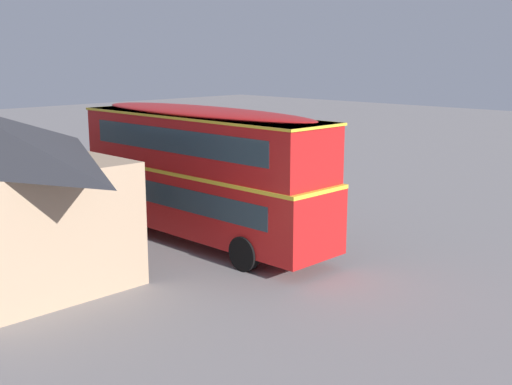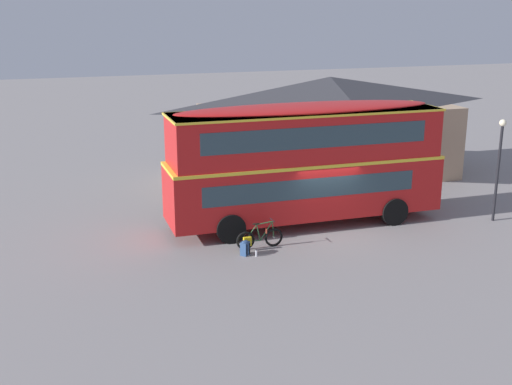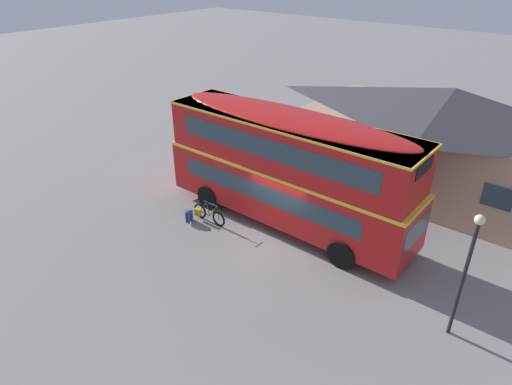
{
  "view_description": "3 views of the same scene",
  "coord_description": "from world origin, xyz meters",
  "views": [
    {
      "loc": [
        -17.34,
        15.51,
        6.54
      ],
      "look_at": [
        -2.23,
        0.03,
        1.91
      ],
      "focal_mm": 45.44,
      "sensor_mm": 36.0,
      "label": 1
    },
    {
      "loc": [
        -9.93,
        -21.96,
        8.4
      ],
      "look_at": [
        -3.04,
        -0.85,
        2.02
      ],
      "focal_mm": 46.06,
      "sensor_mm": 36.0,
      "label": 2
    },
    {
      "loc": [
        8.55,
        -12.21,
        10.05
      ],
      "look_at": [
        -1.49,
        0.26,
        1.36
      ],
      "focal_mm": 31.09,
      "sensor_mm": 36.0,
      "label": 3
    }
  ],
  "objects": [
    {
      "name": "street_lamp",
      "position": [
        6.97,
        -1.03,
        2.59
      ],
      "size": [
        0.28,
        0.28,
        4.12
      ],
      "color": "black",
      "rests_on": "ground"
    },
    {
      "name": "ground_plane",
      "position": [
        0.0,
        0.0,
        0.0
      ],
      "size": [
        120.0,
        120.0,
        0.0
      ],
      "primitive_type": "plane",
      "color": "gray"
    },
    {
      "name": "water_bottle_clear_plastic",
      "position": [
        -3.33,
        -1.79,
        0.12
      ],
      "size": [
        0.07,
        0.07,
        0.25
      ],
      "color": "silver",
      "rests_on": "ground"
    },
    {
      "name": "touring_bicycle",
      "position": [
        -3.03,
        -1.07,
        0.37
      ],
      "size": [
        1.75,
        0.47,
        1.02
      ],
      "color": "black",
      "rests_on": "ground"
    },
    {
      "name": "double_decker_bus",
      "position": [
        -0.45,
        0.94,
        2.65
      ],
      "size": [
        10.81,
        2.7,
        4.79
      ],
      "color": "black",
      "rests_on": "ground"
    },
    {
      "name": "backpack_on_ground",
      "position": [
        -3.67,
        -1.55,
        0.27
      ],
      "size": [
        0.38,
        0.38,
        0.53
      ],
      "color": "#2D4C7A",
      "rests_on": "ground"
    }
  ]
}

